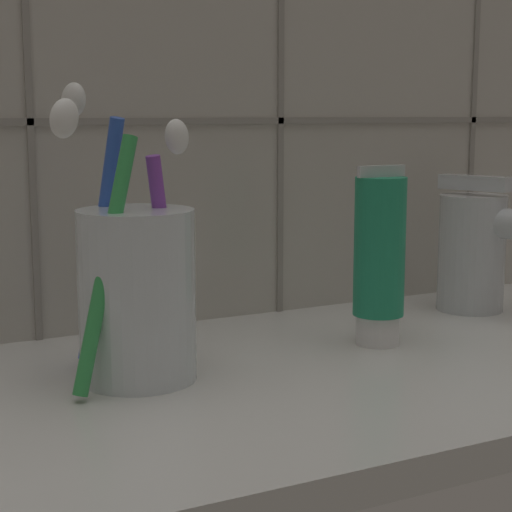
{
  "coord_description": "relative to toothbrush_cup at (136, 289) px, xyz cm",
  "views": [
    {
      "loc": [
        -31.33,
        -46.19,
        18.28
      ],
      "look_at": [
        -7.17,
        1.02,
        9.39
      ],
      "focal_mm": 60.0,
      "sensor_mm": 36.0,
      "label": 1
    }
  ],
  "objects": [
    {
      "name": "tile_wall_backsplash",
      "position": [
        14.63,
        12.84,
        15.58
      ],
      "size": [
        89.62,
        1.72,
        46.53
      ],
      "color": "#B7B2A8",
      "rests_on": "ground"
    },
    {
      "name": "sink_counter",
      "position": [
        14.62,
        -2.62,
        -6.69
      ],
      "size": [
        79.62,
        30.43,
        2.0
      ],
      "primitive_type": "cube",
      "color": "silver",
      "rests_on": "ground"
    },
    {
      "name": "sink_faucet",
      "position": [
        31.45,
        4.67,
        -0.29
      ],
      "size": [
        6.69,
        11.55,
        11.23
      ],
      "rotation": [
        0.0,
        0.0,
        -1.21
      ],
      "color": "silver",
      "rests_on": "sink_counter"
    },
    {
      "name": "toothpaste_tube",
      "position": [
        17.98,
        -0.07,
        0.57
      ],
      "size": [
        3.79,
        3.61,
        12.71
      ],
      "color": "white",
      "rests_on": "sink_counter"
    },
    {
      "name": "toothbrush_cup",
      "position": [
        0.0,
        0.0,
        0.0
      ],
      "size": [
        10.47,
        9.95,
        18.33
      ],
      "color": "silver",
      "rests_on": "sink_counter"
    }
  ]
}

